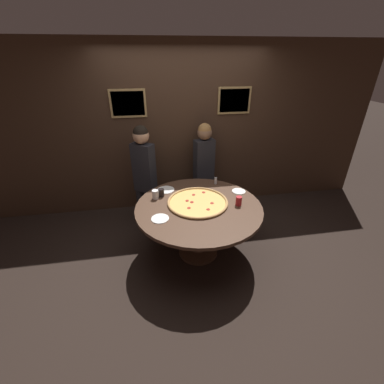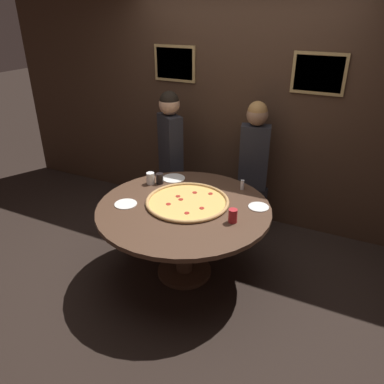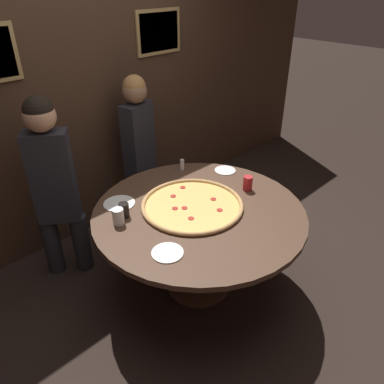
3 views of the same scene
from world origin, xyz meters
The scene contains 13 objects.
ground_plane centered at (0.00, 0.00, 0.00)m, with size 24.00×24.00×0.00m, color black.
back_wall centered at (0.00, 1.38, 1.30)m, with size 6.40×0.08×2.60m.
dining_table centered at (0.00, 0.00, 0.61)m, with size 1.56×1.56×0.74m.
giant_pizza centered at (0.00, 0.07, 0.75)m, with size 0.76×0.76×0.03m.
drink_cup_centre_back centered at (-0.44, 0.32, 0.79)m, with size 0.07×0.07×0.11m, color black.
drink_cup_by_shaker centered at (0.49, -0.06, 0.80)m, with size 0.07×0.07×0.12m, color #B22328.
drink_cup_near_left centered at (-0.52, 0.27, 0.80)m, with size 0.08×0.08×0.12m, color white.
white_plate_near_front centered at (-0.48, -0.20, 0.74)m, with size 0.20×0.20×0.01m, color white.
white_plate_far_back centered at (-0.37, 0.48, 0.74)m, with size 0.24×0.24×0.01m, color white.
white_plate_beside_cup centered at (0.61, 0.28, 0.74)m, with size 0.18×0.18×0.01m, color white.
condiment_shaker centered at (0.35, 0.56, 0.79)m, with size 0.04×0.04×0.10m.
diner_far_right centered at (0.29, 1.09, 0.84)m, with size 0.39×0.24×1.48m.
diner_side_right centered at (-0.65, 0.92, 0.87)m, with size 0.39×0.33×1.53m.
Camera 1 is at (-0.52, -2.64, 2.40)m, focal length 24.00 mm.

